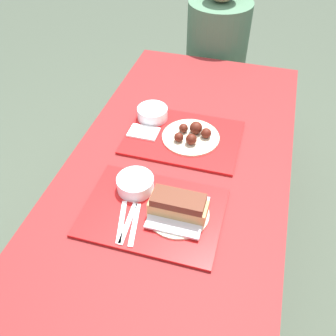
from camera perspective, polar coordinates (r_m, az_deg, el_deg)
name	(u,v)px	position (r m, az deg, el deg)	size (l,w,h in m)	color
ground_plane	(170,283)	(1.95, 0.37, -17.06)	(12.00, 12.00, 0.00)	#424C3D
picnic_table	(171,196)	(1.41, 0.49, -4.32)	(0.83, 1.87, 0.73)	maroon
picnic_bench_far	(219,93)	(2.46, 7.83, 11.21)	(0.79, 0.28, 0.46)	maroon
tray_near	(153,212)	(1.25, -2.32, -6.74)	(0.46, 0.33, 0.01)	red
tray_far	(183,137)	(1.52, 2.31, 4.68)	(0.46, 0.33, 0.01)	red
bowl_coleslaw_near	(135,183)	(1.29, -5.00, -2.31)	(0.13, 0.13, 0.05)	silver
brisket_sandwich_plate	(178,208)	(1.21, 1.56, -6.07)	(0.21, 0.21, 0.09)	beige
plastic_fork_near	(128,223)	(1.22, -6.10, -8.32)	(0.03, 0.17, 0.00)	white
plastic_knife_near	(135,224)	(1.21, -5.12, -8.57)	(0.05, 0.17, 0.00)	white
plastic_spoon_near	(122,221)	(1.22, -7.08, -8.08)	(0.06, 0.17, 0.00)	white
condiment_packet	(155,193)	(1.29, -2.04, -3.86)	(0.04, 0.03, 0.01)	#A59E93
bowl_coleslaw_far	(152,113)	(1.60, -2.38, 8.42)	(0.13, 0.13, 0.05)	silver
wings_plate_far	(192,135)	(1.50, 3.63, 5.07)	(0.23, 0.23, 0.06)	beige
napkin_far	(144,132)	(1.54, -3.74, 5.46)	(0.12, 0.08, 0.01)	white
person_seated_across	(217,40)	(2.30, 7.55, 18.76)	(0.35, 0.35, 0.67)	#477051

